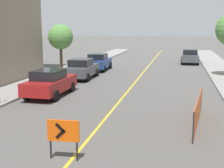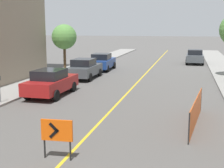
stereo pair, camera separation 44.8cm
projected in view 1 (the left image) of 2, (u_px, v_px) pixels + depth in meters
The scene contains 9 objects.
lane_stripe at pixel (140, 77), 25.67m from camera, with size 0.12×61.67×0.01m.
sidewalk_left at pixel (59, 73), 27.12m from camera, with size 2.80×61.67×0.12m.
arrow_barricade_primary at pixel (63, 132), 9.47m from camera, with size 1.00×0.12×1.27m.
safety_mesh_fence at pixel (198, 111), 13.00m from camera, with size 0.61×4.70×1.16m.
parked_car_curb_near at pixel (50, 83), 18.39m from camera, with size 1.94×4.33×1.59m.
parked_car_curb_mid at pixel (82, 69), 24.62m from camera, with size 1.93×4.31×1.59m.
parked_car_curb_far at pixel (98, 62), 29.51m from camera, with size 1.95×4.36×1.59m.
parked_car_opposite_side at pixel (190, 56), 34.91m from camera, with size 1.93×4.31×1.59m.
street_tree_left_near at pixel (61, 37), 27.45m from camera, with size 2.20×2.20×4.17m.
Camera 1 is at (3.13, 5.56, 4.03)m, focal length 50.00 mm.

